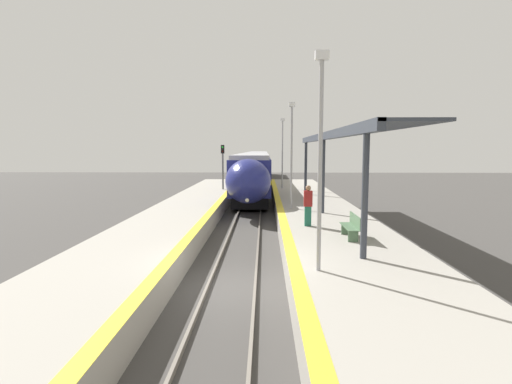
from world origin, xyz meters
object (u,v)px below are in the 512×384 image
at_px(person_waiting, 308,205).
at_px(lamppost_near, 320,149).
at_px(platform_bench, 352,226).
at_px(railway_signal, 223,167).
at_px(lamppost_mid, 292,149).
at_px(train, 256,167).
at_px(lamppost_far, 282,149).

bearing_deg(person_waiting, lamppost_near, -93.51).
height_order(platform_bench, lamppost_near, lamppost_near).
height_order(railway_signal, lamppost_mid, lamppost_mid).
distance_m(train, lamppost_near, 34.58).
relative_size(lamppost_near, lamppost_mid, 1.00).
relative_size(person_waiting, lamppost_mid, 0.30).
xyz_separation_m(train, person_waiting, (2.88, -28.05, -0.37)).
xyz_separation_m(person_waiting, lamppost_mid, (-0.39, 5.17, 2.41)).
distance_m(platform_bench, lamppost_mid, 8.23).
height_order(lamppost_near, lamppost_mid, same).
bearing_deg(train, lamppost_mid, -83.80).
xyz_separation_m(train, lamppost_mid, (2.49, -22.88, 2.04)).
bearing_deg(lamppost_near, lamppost_far, 90.00).
height_order(person_waiting, railway_signal, railway_signal).
bearing_deg(train, railway_signal, -101.32).
bearing_deg(platform_bench, lamppost_near, -113.79).
xyz_separation_m(person_waiting, lamppost_far, (-0.39, 16.72, 2.41)).
relative_size(train, railway_signal, 10.09).
relative_size(train, lamppost_mid, 7.83).
bearing_deg(platform_bench, train, 97.99).
bearing_deg(train, person_waiting, -84.14).
height_order(lamppost_mid, lamppost_far, same).
bearing_deg(person_waiting, train, 95.86).
xyz_separation_m(lamppost_near, lamppost_far, (0.00, 23.11, 0.00)).
xyz_separation_m(railway_signal, lamppost_near, (4.95, -22.13, 1.46)).
distance_m(railway_signal, lamppost_near, 22.73).
xyz_separation_m(platform_bench, lamppost_near, (-1.78, -4.04, 2.86)).
bearing_deg(railway_signal, person_waiting, -71.27).
distance_m(railway_signal, lamppost_mid, 11.77).
xyz_separation_m(lamppost_near, lamppost_mid, (0.00, 11.55, 0.00)).
bearing_deg(lamppost_near, person_waiting, 86.49).
bearing_deg(lamppost_mid, railway_signal, 115.07).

